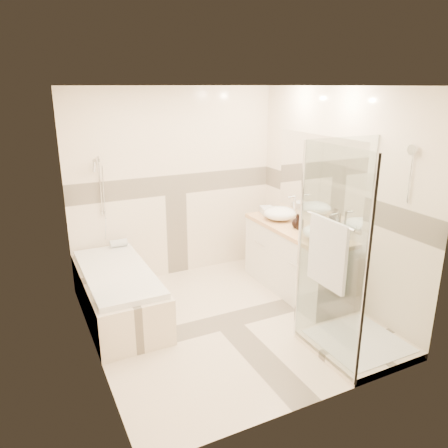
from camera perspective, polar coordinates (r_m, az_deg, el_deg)
name	(u,v)px	position (r m, az deg, el deg)	size (l,w,h in m)	color
room	(230,212)	(4.51, 0.82, 1.62)	(2.82, 3.02, 2.52)	beige
bathtub	(118,291)	(5.08, -13.65, -8.48)	(0.75, 1.70, 0.56)	#F7E1C5
vanity	(296,259)	(5.55, 9.34, -4.58)	(0.58, 1.62, 0.85)	white
shower_enclosure	(347,302)	(4.45, 15.82, -9.75)	(0.96, 0.93, 2.04)	#F7E1C5
vessel_sink_near	(280,213)	(5.65, 7.29, 1.40)	(0.42, 0.42, 0.17)	white
vessel_sink_far	(321,232)	(5.01, 12.55, -1.06)	(0.41, 0.41, 0.16)	white
faucet_near	(294,205)	(5.75, 9.13, 2.52)	(0.12, 0.03, 0.30)	silver
faucet_far	(337,223)	(5.12, 14.50, 0.19)	(0.12, 0.03, 0.29)	silver
amenity_bottle_a	(299,222)	(5.32, 9.82, 0.29)	(0.08, 0.08, 0.18)	black
amenity_bottle_b	(297,221)	(5.35, 9.56, 0.38)	(0.14, 0.14, 0.17)	black
folded_towels	(268,211)	(5.89, 5.76, 1.73)	(0.16, 0.27, 0.09)	silver
rolled_towel	(119,243)	(5.65, -13.61, -2.45)	(0.10, 0.10, 0.21)	silver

